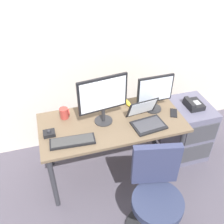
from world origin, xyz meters
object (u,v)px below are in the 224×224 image
file_cabinet (187,129)px  desk_phone (193,104)px  coffee_mug (64,113)px  trackball_mouse (49,133)px  keyboard (73,141)px  office_chair (156,199)px  banana (127,102)px  monitor_main (103,97)px  laptop (146,119)px  monitor_side (155,92)px  cell_phone (174,113)px

file_cabinet → desk_phone: size_ratio=3.45×
coffee_mug → trackball_mouse: bearing=-128.5°
coffee_mug → keyboard: bearing=-87.6°
office_chair → keyboard: bearing=136.5°
banana → keyboard: bearing=-147.2°
monitor_main → keyboard: size_ratio=1.19×
office_chair → laptop: bearing=77.2°
office_chair → banana: bearing=86.1°
monitor_side → coffee_mug: size_ratio=3.49×
desk_phone → monitor_side: 0.51m
desk_phone → trackball_mouse: bearing=-177.7°
monitor_side → trackball_mouse: size_ratio=3.59×
monitor_main → trackball_mouse: size_ratio=4.53×
office_chair → laptop: size_ratio=2.68×
coffee_mug → banana: 0.69m
keyboard → monitor_main: bearing=31.4°
laptop → trackball_mouse: laptop is taller
desk_phone → keyboard: bearing=-170.8°
file_cabinet → desk_phone: bearing=-116.8°
monitor_main → monitor_side: bearing=5.1°
desk_phone → office_chair: size_ratio=0.22×
office_chair → cell_phone: office_chair is taller
file_cabinet → cell_phone: bearing=-160.0°
keyboard → cell_phone: size_ratio=2.94×
monitor_side → trackball_mouse: 1.12m
monitor_side → trackball_mouse: bearing=-174.6°
coffee_mug → laptop: bearing=-22.1°
monitor_side → laptop: bearing=-129.4°
file_cabinet → banana: banana is taller
file_cabinet → monitor_main: size_ratio=1.39×
office_chair → laptop: laptop is taller
desk_phone → laptop: laptop is taller
keyboard → coffee_mug: 0.38m
desk_phone → monitor_side: monitor_side is taller
coffee_mug → banana: coffee_mug is taller
laptop → trackball_mouse: (-0.94, 0.09, -0.03)m
monitor_main → coffee_mug: size_ratio=4.41×
cell_phone → trackball_mouse: bearing=-155.4°
cell_phone → banana: 0.51m
laptop → cell_phone: bearing=10.1°
monitor_side → keyboard: bearing=-163.8°
laptop → coffee_mug: size_ratio=3.03×
file_cabinet → desk_phone: (-0.01, -0.02, 0.38)m
desk_phone → monitor_main: bearing=-179.5°
desk_phone → monitor_main: (-1.02, -0.01, 0.30)m
laptop → desk_phone: bearing=13.6°
keyboard → monitor_side: bearing=16.2°
banana → office_chair: bearing=-93.9°
desk_phone → banana: size_ratio=1.05×
monitor_main → keyboard: bearing=-148.6°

